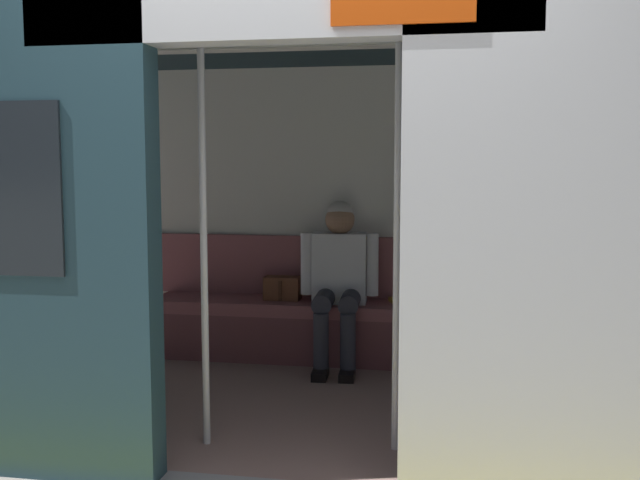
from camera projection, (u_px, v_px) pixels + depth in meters
The scene contains 7 objects.
train_car at pixel (309, 153), 4.26m from camera, with size 6.40×2.64×2.25m.
bench_seat at pixel (346, 317), 5.31m from camera, with size 2.86×0.44×0.43m.
person_seated at pixel (339, 273), 5.23m from camera, with size 0.55×0.69×1.16m.
handbag at pixel (282, 288), 5.43m from camera, with size 0.26×0.15×0.17m.
book at pixel (402, 301), 5.31m from camera, with size 0.15×0.22×0.03m, color gold.
grab_pole_door at pixel (204, 239), 3.70m from camera, with size 0.04×0.04×2.11m, color silver.
grab_pole_far at pixel (397, 241), 3.62m from camera, with size 0.04×0.04×2.11m, color silver.
Camera 1 is at (-0.75, 3.05, 1.44)m, focal length 41.85 mm.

